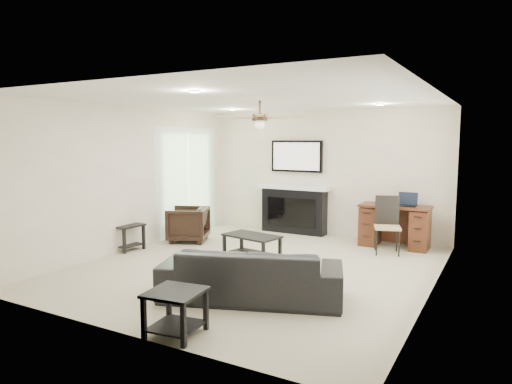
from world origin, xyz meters
TOP-DOWN VIEW (x-y plane):
  - room_shell at (0.19, 0.08)m, footprint 5.50×5.54m
  - sofa at (0.63, -1.26)m, footprint 2.33×1.53m
  - armchair at (-1.97, 0.89)m, footprint 0.95×0.94m
  - coffee_table at (-0.27, 0.34)m, footprint 0.98×0.66m
  - end_table_near at (0.48, -2.51)m, footprint 0.58×0.58m
  - end_table_left at (-2.52, -0.16)m, footprint 0.55×0.55m
  - fireplace_unit at (-0.55, 2.58)m, footprint 1.52×0.34m
  - desk at (1.54, 2.32)m, footprint 1.22×0.56m
  - desk_chair at (1.54, 1.77)m, footprint 0.53×0.55m
  - laptop at (1.74, 2.30)m, footprint 0.33×0.24m

SIDE VIEW (x-z plane):
  - coffee_table at x=-0.27m, z-range 0.00..0.40m
  - end_table_near at x=0.48m, z-range 0.00..0.45m
  - end_table_left at x=-2.52m, z-range 0.00..0.45m
  - sofa at x=0.63m, z-range 0.00..0.63m
  - armchair at x=-1.97m, z-range 0.00..0.66m
  - desk at x=1.54m, z-range 0.00..0.76m
  - desk_chair at x=1.54m, z-range 0.00..0.97m
  - laptop at x=1.74m, z-range 0.76..0.99m
  - fireplace_unit at x=-0.55m, z-range 0.00..1.91m
  - room_shell at x=0.19m, z-range 0.42..2.94m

